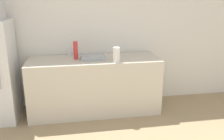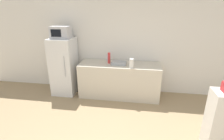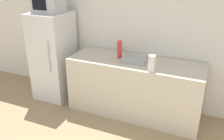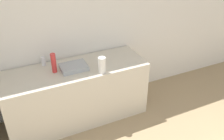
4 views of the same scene
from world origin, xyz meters
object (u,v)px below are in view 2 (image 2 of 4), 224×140
at_px(bottle_tall, 109,58).
at_px(paper_towel_roll, 132,63).
at_px(bottle_short, 107,58).
at_px(microwave, 61,32).
at_px(refrigerator, 64,66).

distance_m(bottle_tall, paper_towel_roll, 0.65).
relative_size(bottle_tall, bottle_short, 2.10).
xyz_separation_m(bottle_short, paper_towel_roll, (0.68, -0.52, 0.05)).
distance_m(microwave, paper_towel_roll, 1.92).
height_order(bottle_short, paper_towel_roll, paper_towel_roll).
relative_size(refrigerator, paper_towel_roll, 6.70).
relative_size(microwave, paper_towel_roll, 2.10).
height_order(refrigerator, bottle_short, refrigerator).
relative_size(microwave, bottle_tall, 1.71).
bearing_deg(microwave, refrigerator, 70.59).
bearing_deg(refrigerator, bottle_tall, 1.94).
relative_size(bottle_short, paper_towel_roll, 0.59).
xyz_separation_m(bottle_tall, paper_towel_roll, (0.58, -0.28, -0.03)).
distance_m(refrigerator, paper_towel_roll, 1.82).
bearing_deg(bottle_short, paper_towel_roll, -37.63).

